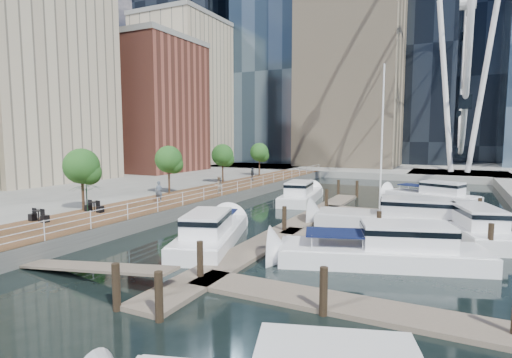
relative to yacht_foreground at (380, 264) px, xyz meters
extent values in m
plane|color=black|center=(-9.92, -3.94, 0.00)|extent=(520.00, 520.00, 0.00)
cube|color=brown|center=(-18.92, 11.06, 0.50)|extent=(6.00, 60.00, 1.00)
cube|color=#595954|center=(-15.92, 11.06, 0.50)|extent=(0.25, 60.00, 1.00)
cube|color=gray|center=(-45.92, 11.06, 0.50)|extent=(48.00, 90.00, 1.00)
cube|color=gray|center=(-9.92, 98.06, 0.50)|extent=(200.00, 114.00, 1.00)
cube|color=gray|center=(4.08, 48.06, 0.50)|extent=(14.00, 12.00, 1.00)
cube|color=#6D6051|center=(-6.92, 6.06, 0.10)|extent=(2.00, 32.00, 0.20)
cube|color=#6D6051|center=(-0.92, -5.94, 0.10)|extent=(12.00, 2.00, 0.20)
cube|color=#6D6051|center=(-0.92, 4.06, 0.10)|extent=(12.00, 2.00, 0.20)
cube|color=#6D6051|center=(-0.92, 14.06, 0.10)|extent=(12.00, 2.00, 0.20)
cube|color=#BCAD8E|center=(-43.92, 12.06, 14.00)|extent=(14.00, 16.00, 26.00)
cube|color=brown|center=(-39.92, 30.06, 11.00)|extent=(12.00, 14.00, 20.00)
cube|color=#BCAD8E|center=(-45.92, 46.06, 15.00)|extent=(14.00, 16.00, 28.00)
cylinder|color=white|center=(1.58, 48.06, 14.00)|extent=(0.80, 0.80, 26.00)
cylinder|color=white|center=(6.58, 48.06, 14.00)|extent=(0.80, 0.80, 26.00)
torus|color=white|center=(4.08, 48.06, 26.00)|extent=(0.70, 44.70, 44.70)
cylinder|color=#3F2B1C|center=(-21.32, 0.06, 2.20)|extent=(0.20, 0.20, 2.40)
sphere|color=#265B1E|center=(-21.32, 0.06, 4.30)|extent=(2.60, 2.60, 2.60)
cylinder|color=#3F2B1C|center=(-21.32, 10.06, 2.20)|extent=(0.20, 0.20, 2.40)
sphere|color=#265B1E|center=(-21.32, 10.06, 4.30)|extent=(2.60, 2.60, 2.60)
cylinder|color=#3F2B1C|center=(-21.32, 20.06, 2.20)|extent=(0.20, 0.20, 2.40)
sphere|color=#265B1E|center=(-21.32, 20.06, 4.30)|extent=(2.60, 2.60, 2.60)
cylinder|color=#3F2B1C|center=(-21.32, 30.06, 2.20)|extent=(0.20, 0.20, 2.40)
sphere|color=#265B1E|center=(-21.32, 30.06, 4.30)|extent=(2.60, 2.60, 2.60)
imported|color=#4F5A6A|center=(-18.84, 5.59, 1.88)|extent=(0.74, 0.59, 1.77)
imported|color=gray|center=(-16.81, 11.77, 1.85)|extent=(0.97, 1.04, 1.70)
imported|color=#353942|center=(-19.28, 23.88, 1.84)|extent=(1.00, 0.97, 1.68)
imported|color=#103B1B|center=(-20.56, -0.28, 2.03)|extent=(2.47, 2.51, 2.05)
camera|label=1|loc=(3.01, -20.43, 6.43)|focal=28.00mm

